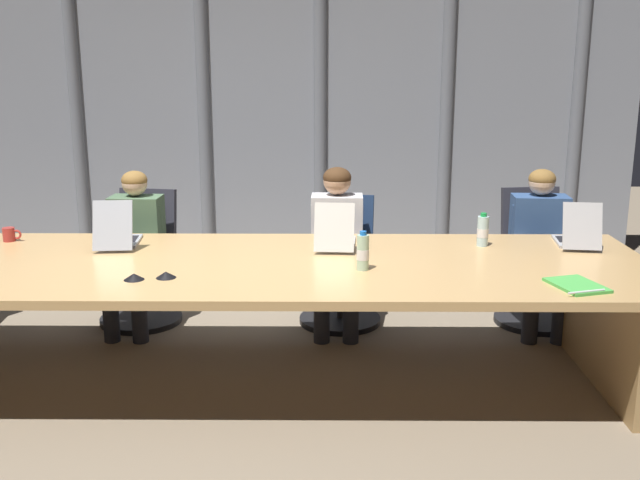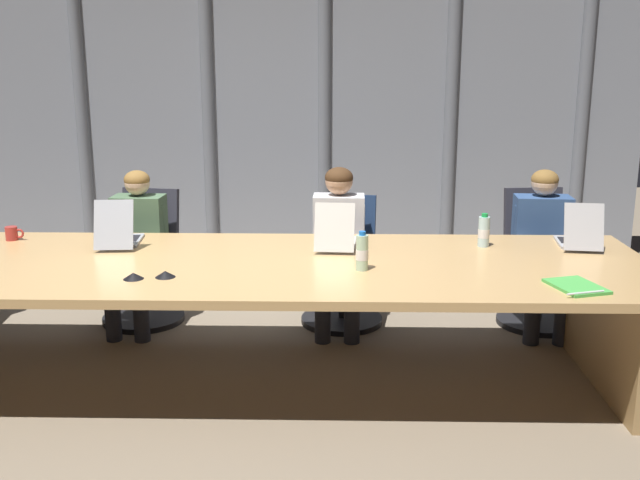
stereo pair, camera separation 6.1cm
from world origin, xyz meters
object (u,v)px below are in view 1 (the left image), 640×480
(water_bottle_primary, at_px, (483,231))
(conference_mic_middle, at_px, (166,275))
(office_chair_left_mid, at_px, (142,273))
(person_left_mid, at_px, (134,242))
(coffee_mug_near, at_px, (10,234))
(water_bottle_secondary, at_px, (363,252))
(person_center, at_px, (337,239))
(laptop_right_mid, at_px, (577,237))
(person_right_mid, at_px, (541,241))
(laptop_center, at_px, (335,238))
(spiral_notepad, at_px, (577,285))
(laptop_left_mid, at_px, (118,236))
(conference_mic_right_side, at_px, (134,277))
(office_chair_center, at_px, (341,275))
(office_chair_right_mid, at_px, (535,273))

(water_bottle_primary, xyz_separation_m, conference_mic_middle, (-1.85, -0.72, -0.08))
(water_bottle_primary, bearing_deg, office_chair_left_mid, 163.05)
(person_left_mid, bearing_deg, coffee_mug_near, -53.24)
(water_bottle_secondary, distance_m, conference_mic_middle, 1.08)
(person_left_mid, xyz_separation_m, person_center, (1.44, 0.00, 0.02))
(laptop_right_mid, relative_size, person_right_mid, 0.37)
(person_center, bearing_deg, water_bottle_primary, 59.66)
(office_chair_left_mid, bearing_deg, person_left_mid, 10.07)
(laptop_center, bearing_deg, person_center, 1.99)
(person_right_mid, height_order, spiral_notepad, person_right_mid)
(laptop_left_mid, xyz_separation_m, laptop_right_mid, (2.89, 0.02, -0.00))
(water_bottle_primary, bearing_deg, conference_mic_right_side, -159.46)
(office_chair_center, distance_m, person_right_mid, 1.45)
(laptop_right_mid, distance_m, person_center, 1.60)
(laptop_right_mid, xyz_separation_m, water_bottle_secondary, (-1.37, -0.56, 0.04))
(laptop_right_mid, xyz_separation_m, water_bottle_primary, (-0.59, -0.01, 0.04))
(laptop_left_mid, relative_size, water_bottle_primary, 2.17)
(person_center, height_order, conference_mic_right_side, person_center)
(laptop_center, relative_size, person_left_mid, 0.40)
(water_bottle_secondary, height_order, coffee_mug_near, water_bottle_secondary)
(person_center, height_order, water_bottle_primary, person_center)
(office_chair_left_mid, xyz_separation_m, conference_mic_right_side, (0.34, -1.47, 0.41))
(laptop_center, xyz_separation_m, water_bottle_secondary, (0.15, -0.52, 0.04))
(laptop_right_mid, distance_m, person_right_mid, 0.57)
(laptop_left_mid, distance_m, water_bottle_secondary, 1.61)
(office_chair_center, relative_size, conference_mic_right_side, 8.36)
(office_chair_center, distance_m, conference_mic_right_side, 1.90)
(office_chair_right_mid, distance_m, person_right_mid, 0.33)
(laptop_center, height_order, person_center, person_center)
(water_bottle_secondary, bearing_deg, person_center, 96.67)
(laptop_right_mid, bearing_deg, conference_mic_right_side, 113.07)
(laptop_left_mid, height_order, person_right_mid, person_right_mid)
(laptop_center, xyz_separation_m, water_bottle_primary, (0.93, 0.03, 0.04))
(office_chair_left_mid, relative_size, spiral_notepad, 2.70)
(person_right_mid, distance_m, conference_mic_middle, 2.70)
(laptop_left_mid, height_order, conference_mic_right_side, laptop_left_mid)
(coffee_mug_near, relative_size, conference_mic_middle, 1.10)
(office_chair_center, bearing_deg, laptop_right_mid, 72.81)
(water_bottle_secondary, bearing_deg, office_chair_left_mid, 141.08)
(office_chair_center, xyz_separation_m, conference_mic_middle, (-0.97, -1.43, 0.42))
(laptop_left_mid, bearing_deg, water_bottle_primary, -94.91)
(conference_mic_right_side, bearing_deg, spiral_notepad, -2.70)
(spiral_notepad, bearing_deg, water_bottle_primary, 93.08)
(office_chair_right_mid, distance_m, water_bottle_secondary, 1.91)
(person_center, height_order, spiral_notepad, person_center)
(office_chair_right_mid, bearing_deg, person_right_mid, -16.33)
(laptop_left_mid, distance_m, person_left_mid, 0.59)
(laptop_center, distance_m, person_left_mid, 1.55)
(person_left_mid, height_order, conference_mic_right_side, person_left_mid)
(water_bottle_primary, distance_m, water_bottle_secondary, 0.95)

